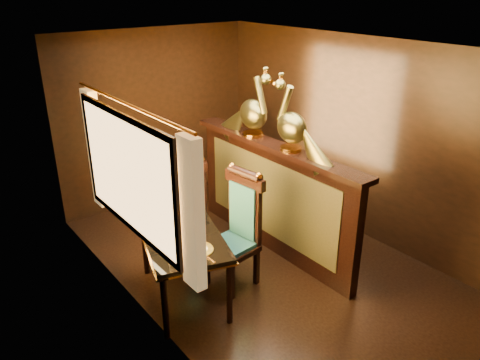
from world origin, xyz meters
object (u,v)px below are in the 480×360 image
Objects in this scene: peacock_right at (253,101)px; peacock_left at (293,114)px; chair_left at (240,224)px; dining_table at (182,241)px; chair_right at (189,201)px.

peacock_left is at bearing -90.00° from peacock_right.
peacock_right is (0.73, 0.67, 1.10)m from chair_left.
peacock_left reaches higher than chair_left.
chair_right reaches higher than dining_table.
dining_table is at bearing 162.85° from chair_left.
chair_right is at bearing 71.25° from dining_table.
dining_table is at bearing -157.81° from peacock_right.
peacock_left is 0.66m from peacock_right.
chair_right is (-0.07, 0.88, -0.03)m from chair_left.
dining_table is 1.73× the size of peacock_left.
chair_left reaches higher than chair_right.
chair_left is 1.05× the size of chair_right.
peacock_right reaches higher than peacock_left.
chair_left is 1.48m from peacock_right.
peacock_left is (0.80, -0.87, 1.12)m from chair_right.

